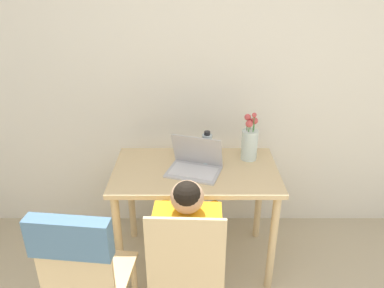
{
  "coord_description": "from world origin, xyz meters",
  "views": [
    {
      "loc": [
        -0.2,
        -0.42,
        1.95
      ],
      "look_at": [
        -0.19,
        1.71,
        0.94
      ],
      "focal_mm": 35.0,
      "sensor_mm": 36.0,
      "label": 1
    }
  ],
  "objects_px": {
    "chair_spare": "(79,264)",
    "person_seated": "(187,237)",
    "laptop": "(194,163)",
    "water_bottle": "(205,149)",
    "chair_occupied": "(186,276)",
    "flower_vase": "(248,142)"
  },
  "relations": [
    {
      "from": "chair_spare",
      "to": "water_bottle",
      "type": "relative_size",
      "value": 4.0
    },
    {
      "from": "chair_occupied",
      "to": "water_bottle",
      "type": "relative_size",
      "value": 3.96
    },
    {
      "from": "flower_vase",
      "to": "person_seated",
      "type": "bearing_deg",
      "value": -121.45
    },
    {
      "from": "laptop",
      "to": "flower_vase",
      "type": "relative_size",
      "value": 1.12
    },
    {
      "from": "chair_spare",
      "to": "person_seated",
      "type": "xyz_separation_m",
      "value": [
        0.53,
        0.2,
        0.0
      ]
    },
    {
      "from": "chair_spare",
      "to": "laptop",
      "type": "relative_size",
      "value": 2.43
    },
    {
      "from": "chair_occupied",
      "to": "flower_vase",
      "type": "bearing_deg",
      "value": -115.43
    },
    {
      "from": "chair_occupied",
      "to": "chair_spare",
      "type": "distance_m",
      "value": 0.55
    },
    {
      "from": "chair_spare",
      "to": "person_seated",
      "type": "distance_m",
      "value": 0.56
    },
    {
      "from": "person_seated",
      "to": "laptop",
      "type": "bearing_deg",
      "value": -92.5
    },
    {
      "from": "chair_occupied",
      "to": "flower_vase",
      "type": "height_order",
      "value": "flower_vase"
    },
    {
      "from": "chair_spare",
      "to": "water_bottle",
      "type": "height_order",
      "value": "water_bottle"
    },
    {
      "from": "flower_vase",
      "to": "chair_occupied",
      "type": "bearing_deg",
      "value": -117.63
    },
    {
      "from": "laptop",
      "to": "water_bottle",
      "type": "bearing_deg",
      "value": 66.78
    },
    {
      "from": "laptop",
      "to": "flower_vase",
      "type": "xyz_separation_m",
      "value": [
        0.37,
        0.16,
        0.07
      ]
    },
    {
      "from": "chair_occupied",
      "to": "water_bottle",
      "type": "height_order",
      "value": "water_bottle"
    },
    {
      "from": "laptop",
      "to": "flower_vase",
      "type": "distance_m",
      "value": 0.41
    },
    {
      "from": "chair_occupied",
      "to": "flower_vase",
      "type": "relative_size",
      "value": 2.71
    },
    {
      "from": "flower_vase",
      "to": "water_bottle",
      "type": "xyz_separation_m",
      "value": [
        -0.29,
        -0.07,
        -0.02
      ]
    },
    {
      "from": "chair_spare",
      "to": "laptop",
      "type": "bearing_deg",
      "value": -122.74
    },
    {
      "from": "person_seated",
      "to": "flower_vase",
      "type": "distance_m",
      "value": 0.83
    },
    {
      "from": "person_seated",
      "to": "chair_spare",
      "type": "bearing_deg",
      "value": 22.5
    }
  ]
}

